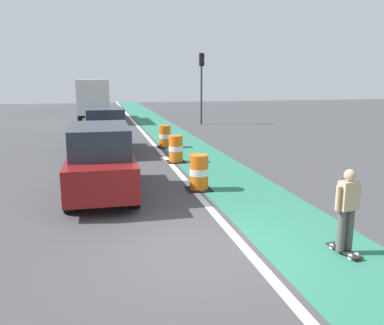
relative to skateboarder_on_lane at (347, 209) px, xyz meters
The scene contains 11 objects.
ground_plane 2.96m from the skateboarder_on_lane, 162.71° to the left, with size 100.00×100.00×0.00m, color #424244.
bike_lane_strip 12.87m from the skateboarder_on_lane, 91.30° to the left, with size 2.50×80.00×0.01m, color #2D755B.
lane_divider_stripe 12.99m from the skateboarder_on_lane, 97.94° to the left, with size 0.20×80.00×0.01m, color silver.
skateboarder_on_lane is the anchor object (origin of this frame).
parked_suv_nearest 6.91m from the skateboarder_on_lane, 130.88° to the left, with size 1.95×4.62×2.04m.
parked_suv_second 13.01m from the skateboarder_on_lane, 109.08° to the left, with size 2.02×4.65×2.04m.
traffic_barrel_front 5.34m from the skateboarder_on_lane, 107.77° to the left, with size 0.73×0.73×1.09m.
traffic_barrel_mid 9.44m from the skateboarder_on_lane, 99.30° to the left, with size 0.73×0.73×1.09m.
traffic_barrel_back 12.98m from the skateboarder_on_lane, 96.06° to the left, with size 0.73×0.73×1.09m.
delivery_truck_down_block 27.22m from the skateboarder_on_lane, 100.08° to the left, with size 2.42×7.62×3.23m.
traffic_light_corner 22.64m from the skateboarder_on_lane, 82.55° to the left, with size 0.41×0.32×5.10m.
Camera 1 is at (-1.87, -7.29, 3.36)m, focal length 37.65 mm.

